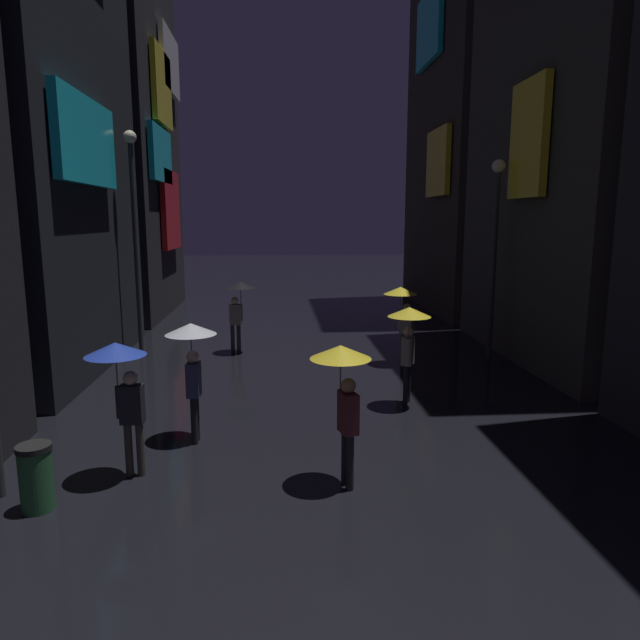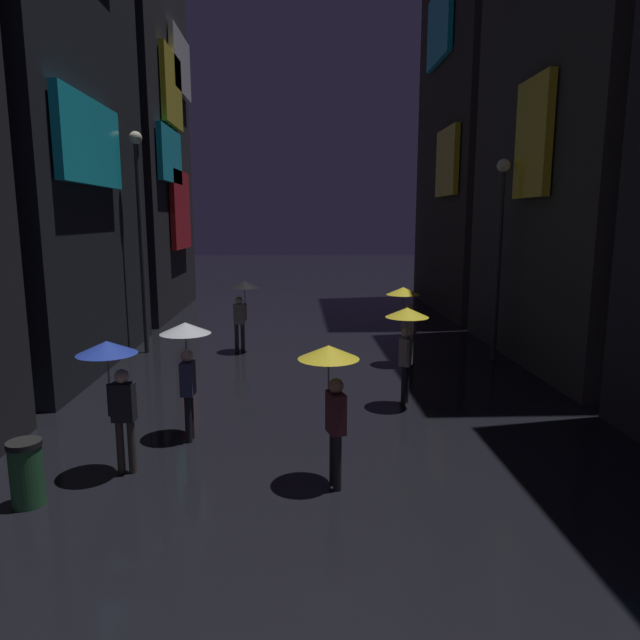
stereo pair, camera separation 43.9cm
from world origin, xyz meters
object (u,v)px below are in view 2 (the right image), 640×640
at_px(pedestrian_far_right_yellow, 407,329).
at_px(pedestrian_foreground_right_clear, 186,348).
at_px(streetlamp_right_far, 500,237).
at_px(pedestrian_midstreet_centre_yellow, 331,376).
at_px(streetlamp_left_far, 140,220).
at_px(trash_bin, 26,473).
at_px(pedestrian_midstreet_left_black, 243,296).
at_px(pedestrian_foreground_left_blue, 112,370).
at_px(pedestrian_near_crossing_yellow, 405,304).

bearing_deg(pedestrian_far_right_yellow, pedestrian_foreground_right_clear, -158.86).
distance_m(pedestrian_foreground_right_clear, streetlamp_right_far, 9.50).
bearing_deg(pedestrian_midstreet_centre_yellow, streetlamp_left_far, 119.43).
bearing_deg(pedestrian_far_right_yellow, trash_bin, -146.28).
relative_size(pedestrian_midstreet_left_black, streetlamp_right_far, 0.39).
relative_size(pedestrian_midstreet_centre_yellow, streetlamp_left_far, 0.34).
bearing_deg(trash_bin, pedestrian_far_right_yellow, 33.72).
bearing_deg(pedestrian_far_right_yellow, pedestrian_foreground_left_blue, -148.80).
height_order(pedestrian_foreground_right_clear, pedestrian_midstreet_left_black, same).
relative_size(pedestrian_near_crossing_yellow, streetlamp_left_far, 0.34).
xyz_separation_m(pedestrian_midstreet_centre_yellow, streetlamp_left_far, (-4.93, 8.74, 2.21)).
relative_size(pedestrian_far_right_yellow, pedestrian_foreground_left_blue, 1.00).
height_order(pedestrian_midstreet_centre_yellow, trash_bin, pedestrian_midstreet_centre_yellow).
bearing_deg(pedestrian_foreground_left_blue, trash_bin, -135.02).
height_order(pedestrian_foreground_right_clear, pedestrian_near_crossing_yellow, same).
bearing_deg(streetlamp_right_far, pedestrian_foreground_right_clear, -143.60).
xyz_separation_m(pedestrian_midstreet_centre_yellow, streetlamp_right_far, (5.07, 7.48, 1.77)).
distance_m(pedestrian_midstreet_left_black, streetlamp_right_far, 7.45).
height_order(pedestrian_far_right_yellow, streetlamp_left_far, streetlamp_left_far).
height_order(pedestrian_far_right_yellow, trash_bin, pedestrian_far_right_yellow).
distance_m(streetlamp_right_far, streetlamp_left_far, 10.09).
distance_m(pedestrian_far_right_yellow, pedestrian_midstreet_left_black, 6.43).
xyz_separation_m(pedestrian_foreground_right_clear, pedestrian_near_crossing_yellow, (4.88, 5.08, 0.00)).
relative_size(pedestrian_midstreet_left_black, trash_bin, 2.28).
bearing_deg(pedestrian_midstreet_left_black, pedestrian_near_crossing_yellow, -20.80).
xyz_separation_m(pedestrian_near_crossing_yellow, pedestrian_far_right_yellow, (-0.63, -3.44, 0.00)).
distance_m(pedestrian_near_crossing_yellow, pedestrian_midstreet_left_black, 4.80).
relative_size(pedestrian_foreground_left_blue, streetlamp_right_far, 0.39).
distance_m(pedestrian_foreground_right_clear, pedestrian_midstreet_centre_yellow, 3.12).
bearing_deg(streetlamp_right_far, pedestrian_far_right_yellow, -129.95).
distance_m(pedestrian_far_right_yellow, trash_bin, 7.36).
distance_m(pedestrian_far_right_yellow, streetlamp_left_far, 8.77).
xyz_separation_m(pedestrian_near_crossing_yellow, streetlamp_right_far, (2.64, 0.46, 1.77)).
relative_size(pedestrian_far_right_yellow, pedestrian_midstreet_left_black, 1.00).
xyz_separation_m(streetlamp_right_far, streetlamp_left_far, (-10.00, 1.26, 0.44)).
distance_m(pedestrian_midstreet_left_black, trash_bin, 9.51).
distance_m(pedestrian_far_right_yellow, pedestrian_midstreet_centre_yellow, 4.01).
relative_size(pedestrian_foreground_right_clear, pedestrian_far_right_yellow, 1.00).
bearing_deg(streetlamp_left_far, pedestrian_foreground_right_clear, -69.90).
bearing_deg(pedestrian_far_right_yellow, pedestrian_midstreet_left_black, 126.89).
distance_m(pedestrian_foreground_left_blue, pedestrian_midstreet_left_black, 8.32).
distance_m(pedestrian_foreground_left_blue, pedestrian_midstreet_centre_yellow, 3.32).
relative_size(pedestrian_near_crossing_yellow, pedestrian_far_right_yellow, 1.00).
bearing_deg(streetlamp_left_far, streetlamp_right_far, -7.18).
xyz_separation_m(pedestrian_foreground_right_clear, pedestrian_far_right_yellow, (4.25, 1.64, 0.00)).
height_order(pedestrian_foreground_left_blue, pedestrian_midstreet_centre_yellow, same).
xyz_separation_m(pedestrian_midstreet_left_black, trash_bin, (-2.17, -9.18, -1.20)).
relative_size(pedestrian_foreground_left_blue, pedestrian_midstreet_left_black, 1.00).
bearing_deg(pedestrian_foreground_left_blue, pedestrian_midstreet_left_black, 81.53).
distance_m(pedestrian_foreground_right_clear, pedestrian_near_crossing_yellow, 7.04).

